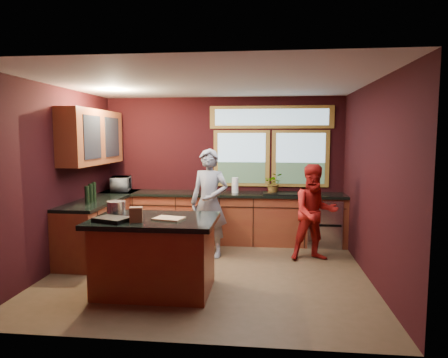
% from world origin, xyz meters
% --- Properties ---
extents(floor, '(4.50, 4.50, 0.00)m').
position_xyz_m(floor, '(0.00, 0.00, 0.00)').
color(floor, brown).
rests_on(floor, ground).
extents(room_shell, '(4.52, 4.02, 2.71)m').
position_xyz_m(room_shell, '(-0.60, 0.32, 1.80)').
color(room_shell, black).
rests_on(room_shell, ground).
extents(back_counter, '(4.50, 0.64, 0.93)m').
position_xyz_m(back_counter, '(0.20, 1.70, 0.46)').
color(back_counter, maroon).
rests_on(back_counter, floor).
extents(left_counter, '(0.64, 2.30, 0.93)m').
position_xyz_m(left_counter, '(-1.95, 0.85, 0.47)').
color(left_counter, maroon).
rests_on(left_counter, floor).
extents(island, '(1.55, 1.05, 0.95)m').
position_xyz_m(island, '(-0.57, -0.76, 0.48)').
color(island, maroon).
rests_on(island, floor).
extents(person_grey, '(0.73, 0.57, 1.77)m').
position_xyz_m(person_grey, '(-0.10, 0.80, 0.88)').
color(person_grey, slate).
rests_on(person_grey, floor).
extents(person_red, '(0.85, 0.72, 1.53)m').
position_xyz_m(person_red, '(1.59, 0.77, 0.77)').
color(person_red, '#A41613').
rests_on(person_red, floor).
extents(microwave, '(0.44, 0.56, 0.27)m').
position_xyz_m(microwave, '(-1.92, 1.70, 1.07)').
color(microwave, '#999999').
rests_on(microwave, left_counter).
extents(potted_plant, '(0.33, 0.29, 0.37)m').
position_xyz_m(potted_plant, '(0.96, 1.75, 1.12)').
color(potted_plant, '#999999').
rests_on(potted_plant, back_counter).
extents(paper_towel, '(0.12, 0.12, 0.28)m').
position_xyz_m(paper_towel, '(0.25, 1.70, 1.07)').
color(paper_towel, white).
rests_on(paper_towel, back_counter).
extents(cutting_board, '(0.40, 0.33, 0.02)m').
position_xyz_m(cutting_board, '(-0.37, -0.81, 0.95)').
color(cutting_board, tan).
rests_on(cutting_board, island).
extents(stock_pot, '(0.24, 0.24, 0.18)m').
position_xyz_m(stock_pot, '(-1.12, -0.61, 1.03)').
color(stock_pot, silver).
rests_on(stock_pot, island).
extents(paper_bag, '(0.18, 0.15, 0.18)m').
position_xyz_m(paper_bag, '(-0.72, -1.01, 1.03)').
color(paper_bag, brown).
rests_on(paper_bag, island).
extents(black_tray, '(0.47, 0.40, 0.05)m').
position_xyz_m(black_tray, '(-1.02, -1.01, 0.97)').
color(black_tray, black).
rests_on(black_tray, island).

